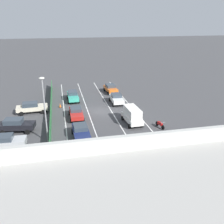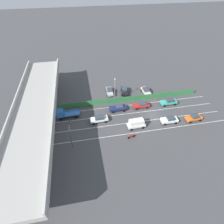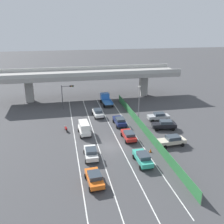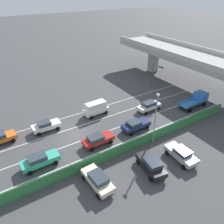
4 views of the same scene
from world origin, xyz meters
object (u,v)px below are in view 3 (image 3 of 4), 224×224
Objects in this scene: car_hatchback_white at (98,112)px; car_sedan_navy at (120,121)px; parked_sedan_cream at (172,140)px; parked_wagon_silver at (159,116)px; car_sedan_white at (91,153)px; traffic_light at (66,92)px; car_taxi_orange at (94,178)px; motorcycle at (66,129)px; street_lamp at (139,101)px; flatbed_truck_blue at (106,99)px; traffic_cone at (150,150)px; car_van_white at (84,128)px; parked_sedan_dark at (164,124)px; car_taxi_teal at (143,158)px; car_sedan_red at (129,135)px.

car_hatchback_white reaches higher than car_sedan_navy.
parked_wagon_silver reaches higher than parked_sedan_cream.
traffic_light is at bearing 96.32° from car_sedan_white.
parked_wagon_silver is (15.95, 19.09, 0.03)m from car_taxi_orange.
parked_wagon_silver is (18.90, 1.73, 0.46)m from motorcycle.
car_hatchback_white is 12.87m from parked_wagon_silver.
car_sedan_navy is (7.52, 18.28, 0.01)m from car_taxi_orange.
parked_sedan_cream is 0.60× the size of street_lamp.
flatbed_truck_blue is 1.31× the size of parked_wagon_silver.
traffic_light reaches higher than traffic_cone.
car_van_white is at bearing 152.15° from parked_sedan_cream.
car_sedan_white is 16.62m from street_lamp.
street_lamp is (11.02, 11.86, 3.74)m from car_sedan_white.
car_taxi_orange is 2.26× the size of motorcycle.
motorcycle is at bearing 139.43° from traffic_cone.
car_taxi_orange is 0.93× the size of parked_sedan_dark.
traffic_cone is at bearing 52.96° from car_taxi_teal.
parked_sedan_cream is at bearing 20.25° from traffic_cone.
motorcycle is at bearing -136.66° from car_hatchback_white.
street_lamp is (11.13, 3.09, 3.35)m from car_van_white.
parked_sedan_dark is at bearing 54.57° from car_taxi_teal.
parked_sedan_cream is 6.69m from parked_sedan_dark.
car_sedan_white is at bearing -89.28° from car_van_white.
car_taxi_orange is (-4.02, -23.94, -0.04)m from car_hatchback_white.
street_lamp is (11.39, 18.37, 3.76)m from car_taxi_orange.
motorcycle is at bearing 151.19° from parked_sedan_cream.
car_taxi_teal is at bearing -70.30° from traffic_light.
car_sedan_navy is 0.60× the size of street_lamp.
car_sedan_white reaches higher than motorcycle.
car_hatchback_white reaches higher than car_sedan_white.
car_taxi_teal is at bearing -90.68° from car_sedan_red.
car_sedan_red is 8.80m from car_sedan_white.
car_taxi_teal is 1.07× the size of car_taxi_orange.
car_taxi_orange is at bearing -99.54° from car_hatchback_white.
car_sedan_white is 0.91× the size of parked_sedan_dark.
flatbed_truck_blue is at bearing 75.18° from car_sedan_white.
car_taxi_teal is 1.06× the size of car_van_white.
car_sedan_navy is at bearing -174.53° from parked_wagon_silver.
traffic_cone is at bearing -0.19° from car_sedan_white.
car_taxi_teal is 17.36m from motorcycle.
parked_sedan_cream is at bearing -102.10° from parked_sedan_dark.
car_taxi_teal is 14.80m from car_sedan_navy.
car_taxi_teal is 7.95m from parked_sedan_cream.
car_taxi_teal is 1.01× the size of car_sedan_navy.
parked_sedan_dark reaches higher than car_sedan_navy.
traffic_light reaches higher than parked_sedan_cream.
traffic_cone is at bearing -97.93° from street_lamp.
parked_sedan_dark is (7.85, -3.69, 0.06)m from car_sedan_navy.
traffic_light is at bearing -169.19° from flatbed_truck_blue.
car_sedan_white is 0.93× the size of car_sedan_navy.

